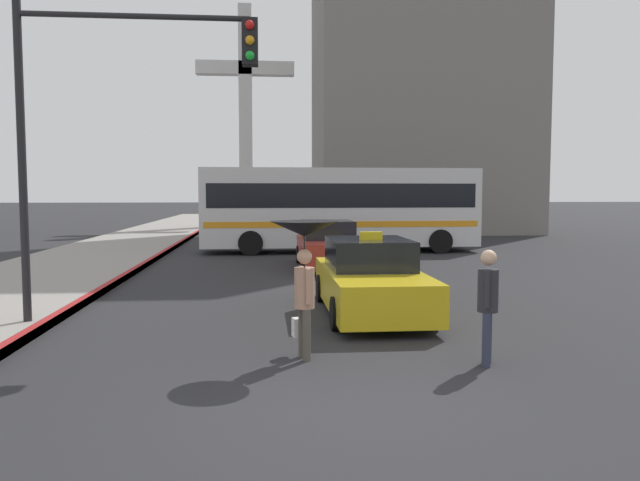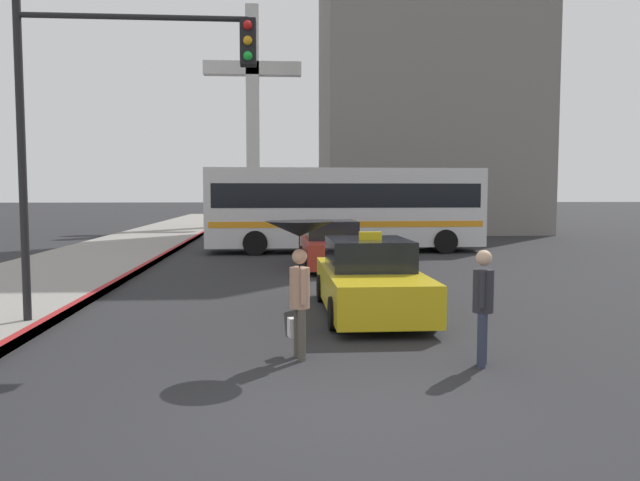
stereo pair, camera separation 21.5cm
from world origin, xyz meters
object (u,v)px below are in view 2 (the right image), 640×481
at_px(city_bus, 344,206).
at_px(pedestrian_man, 483,299).
at_px(pedestrian_with_umbrella, 299,249).
at_px(sedan_red, 332,246).
at_px(traffic_light, 116,100).
at_px(taxi, 370,280).
at_px(monument_cross, 253,103).

bearing_deg(city_bus, pedestrian_man, -1.12).
bearing_deg(pedestrian_with_umbrella, pedestrian_man, -115.35).
distance_m(sedan_red, traffic_light, 10.39).
bearing_deg(pedestrian_with_umbrella, traffic_light, 41.08).
bearing_deg(taxi, pedestrian_with_umbrella, 65.20).
bearing_deg(pedestrian_with_umbrella, monument_cross, -9.82).
bearing_deg(pedestrian_man, pedestrian_with_umbrella, -78.66).
bearing_deg(sedan_red, pedestrian_man, 95.15).
xyz_separation_m(city_bus, traffic_light, (-5.59, -14.17, 2.14)).
xyz_separation_m(city_bus, monument_cross, (-4.27, 18.09, 6.67)).
xyz_separation_m(taxi, pedestrian_with_umbrella, (-1.54, -3.34, 0.93)).
relative_size(sedan_red, city_bus, 0.41).
relative_size(city_bus, pedestrian_with_umbrella, 5.57).
distance_m(city_bus, pedestrian_man, 17.01).
height_order(sedan_red, pedestrian_man, pedestrian_man).
relative_size(city_bus, monument_cross, 0.74).
relative_size(taxi, pedestrian_with_umbrella, 2.34).
height_order(pedestrian_man, traffic_light, traffic_light).
xyz_separation_m(sedan_red, pedestrian_man, (1.04, -11.53, 0.26)).
bearing_deg(traffic_light, city_bus, 68.47).
bearing_deg(taxi, sedan_red, -89.61).
bearing_deg(monument_cross, sedan_red, -82.15).
relative_size(sedan_red, pedestrian_man, 2.82).
bearing_deg(pedestrian_man, taxi, -141.87).
distance_m(taxi, city_bus, 13.17).
relative_size(taxi, monument_cross, 0.31).
distance_m(taxi, traffic_light, 5.81).
height_order(taxi, city_bus, city_bus).
distance_m(sedan_red, city_bus, 5.68).
bearing_deg(taxi, traffic_light, 13.26).
distance_m(pedestrian_with_umbrella, pedestrian_man, 2.67).
distance_m(taxi, monument_cross, 32.32).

